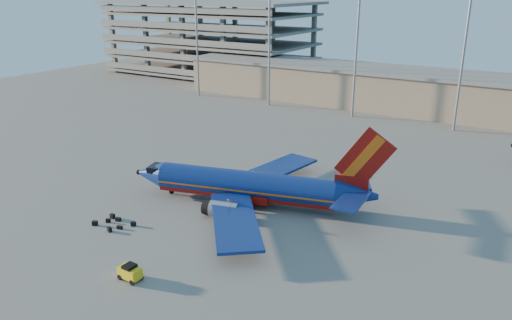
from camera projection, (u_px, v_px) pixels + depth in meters
name	position (u px, v px, depth m)	size (l,w,h in m)	color
ground	(254.00, 196.00, 63.52)	(220.00, 220.00, 0.00)	slate
terminal_building	(443.00, 94.00, 103.56)	(122.00, 16.00, 8.50)	gray
parking_garage	(211.00, 35.00, 150.05)	(62.00, 32.00, 21.40)	slate
light_mast_row	(409.00, 31.00, 92.11)	(101.60, 1.60, 28.65)	gray
aircraft_main	(252.00, 186.00, 60.55)	(31.52, 29.91, 10.90)	navy
baggage_tug	(130.00, 272.00, 45.18)	(2.15, 1.35, 1.52)	yellow
luggage_pile	(113.00, 223.00, 55.88)	(4.42, 2.95, 0.54)	black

